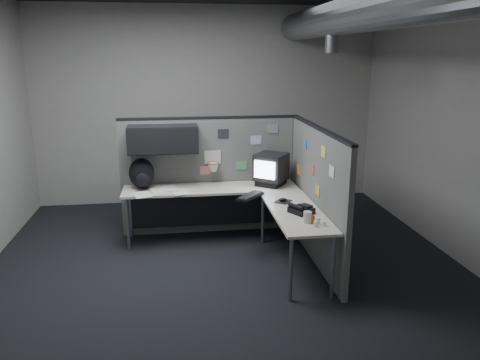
{
  "coord_description": "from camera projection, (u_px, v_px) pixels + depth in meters",
  "views": [
    {
      "loc": [
        -0.54,
        -4.96,
        2.44
      ],
      "look_at": [
        0.2,
        0.35,
        0.99
      ],
      "focal_mm": 35.0,
      "sensor_mm": 36.0,
      "label": 1
    }
  ],
  "objects": [
    {
      "name": "monitor",
      "position": [
        271.0,
        169.0,
        6.26
      ],
      "size": [
        0.52,
        0.52,
        0.43
      ],
      "rotation": [
        0.0,
        0.0,
        0.15
      ],
      "color": "black",
      "rests_on": "desk"
    },
    {
      "name": "backpack",
      "position": [
        142.0,
        174.0,
        6.09
      ],
      "size": [
        0.37,
        0.36,
        0.4
      ],
      "rotation": [
        0.0,
        0.0,
        -0.22
      ],
      "color": "black",
      "rests_on": "desk"
    },
    {
      "name": "partition_right",
      "position": [
        316.0,
        194.0,
        5.59
      ],
      "size": [
        0.07,
        2.23,
        1.63
      ],
      "color": "#5F615F",
      "rests_on": "ground"
    },
    {
      "name": "keyboard",
      "position": [
        250.0,
        196.0,
        5.75
      ],
      "size": [
        0.4,
        0.44,
        0.04
      ],
      "rotation": [
        0.0,
        0.0,
        0.1
      ],
      "color": "black",
      "rests_on": "desk"
    },
    {
      "name": "desk",
      "position": [
        232.0,
        202.0,
        5.98
      ],
      "size": [
        2.31,
        2.11,
        0.73
      ],
      "color": "beige",
      "rests_on": "ground"
    },
    {
      "name": "phone",
      "position": [
        301.0,
        209.0,
        5.19
      ],
      "size": [
        0.3,
        0.31,
        0.11
      ],
      "rotation": [
        0.0,
        0.0,
        0.36
      ],
      "color": "black",
      "rests_on": "desk"
    },
    {
      "name": "partition_back",
      "position": [
        198.0,
        164.0,
        6.33
      ],
      "size": [
        2.44,
        0.42,
        1.63
      ],
      "color": "#5F615F",
      "rests_on": "ground"
    },
    {
      "name": "cup",
      "position": [
        308.0,
        217.0,
        4.88
      ],
      "size": [
        0.1,
        0.1,
        0.12
      ],
      "primitive_type": "cylinder",
      "rotation": [
        0.0,
        0.0,
        0.11
      ],
      "color": "beige",
      "rests_on": "desk"
    },
    {
      "name": "mouse",
      "position": [
        283.0,
        200.0,
        5.59
      ],
      "size": [
        0.25,
        0.26,
        0.04
      ],
      "rotation": [
        0.0,
        0.0,
        0.16
      ],
      "color": "black",
      "rests_on": "desk"
    },
    {
      "name": "bottles",
      "position": [
        317.0,
        222.0,
        4.83
      ],
      "size": [
        0.14,
        0.15,
        0.08
      ],
      "rotation": [
        0.0,
        0.0,
        0.28
      ],
      "color": "silver",
      "rests_on": "desk"
    },
    {
      "name": "papers",
      "position": [
        163.0,
        191.0,
        5.99
      ],
      "size": [
        0.75,
        0.57,
        0.01
      ],
      "rotation": [
        0.0,
        0.0,
        0.26
      ],
      "color": "white",
      "rests_on": "desk"
    },
    {
      "name": "room",
      "position": [
        277.0,
        87.0,
        4.98
      ],
      "size": [
        5.62,
        5.62,
        3.22
      ],
      "color": "black",
      "rests_on": "ground"
    }
  ]
}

